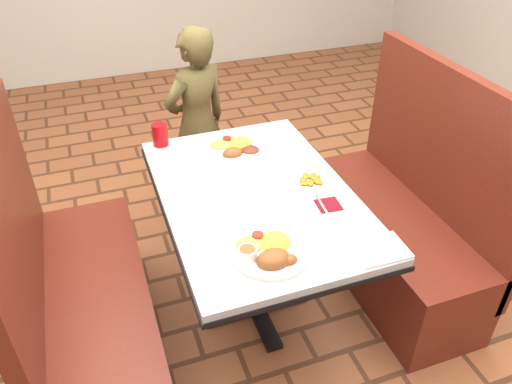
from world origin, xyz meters
TOP-DOWN VIEW (x-y plane):
  - dining_table at (0.00, 0.00)m, footprint 0.81×1.21m
  - booth_bench_left at (-0.80, 0.00)m, footprint 0.47×1.20m
  - booth_bench_right at (0.80, 0.00)m, footprint 0.47×1.20m
  - diner_person at (-0.02, 1.00)m, footprint 0.51×0.43m
  - near_dinner_plate at (-0.09, -0.40)m, footprint 0.29×0.29m
  - far_dinner_plate at (0.03, 0.37)m, footprint 0.30×0.30m
  - plantain_plate at (0.25, -0.02)m, footprint 0.17×0.17m
  - maroon_napkin at (0.25, -0.19)m, footprint 0.11×0.11m
  - spoon_utensil at (0.23, -0.18)m, footprint 0.02×0.13m
  - red_tumbler at (-0.31, 0.55)m, footprint 0.08×0.08m
  - paper_napkin at (0.30, -0.52)m, footprint 0.21×0.16m
  - knife_utensil at (-0.05, -0.34)m, footprint 0.05×0.16m
  - fork_utensil at (-0.08, -0.42)m, footprint 0.02×0.13m
  - lettuce_shreds at (0.04, 0.06)m, footprint 0.28×0.32m

SIDE VIEW (x-z plane):
  - booth_bench_left at x=-0.80m, z-range -0.26..0.92m
  - booth_bench_right at x=0.80m, z-range -0.26..0.92m
  - diner_person at x=-0.02m, z-range 0.00..1.19m
  - dining_table at x=0.00m, z-range 0.28..1.03m
  - lettuce_shreds at x=0.04m, z-range 0.75..0.75m
  - maroon_napkin at x=0.25m, z-range 0.75..0.75m
  - spoon_utensil at x=0.23m, z-range 0.75..0.76m
  - paper_napkin at x=0.30m, z-range 0.75..0.76m
  - fork_utensil at x=-0.08m, z-range 0.76..0.76m
  - knife_utensil at x=-0.05m, z-range 0.76..0.76m
  - plantain_plate at x=0.25m, z-range 0.75..0.77m
  - far_dinner_plate at x=0.03m, z-range 0.74..0.82m
  - near_dinner_plate at x=-0.09m, z-range 0.74..0.83m
  - red_tumbler at x=-0.31m, z-range 0.75..0.86m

